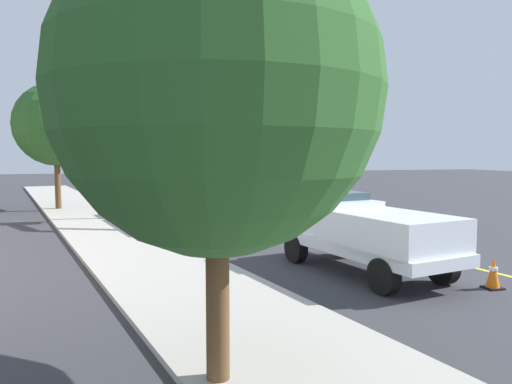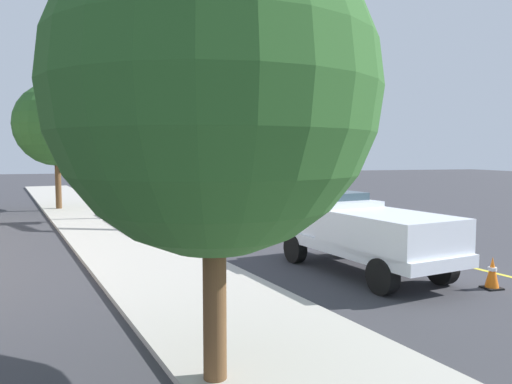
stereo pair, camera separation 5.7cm
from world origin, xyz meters
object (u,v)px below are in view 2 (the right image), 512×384
at_px(utility_bucket_truck, 211,188).
at_px(traffic_cone_leading, 492,273).
at_px(passing_minivan, 243,186).
at_px(traffic_signal_mast, 124,86).
at_px(service_pickup_truck, 363,231).
at_px(traffic_cone_mid_front, 303,227).
at_px(traffic_cone_mid_rear, 212,205).

distance_m(utility_bucket_truck, traffic_cone_leading, 13.41).
bearing_deg(passing_minivan, traffic_cone_leading, -179.03).
bearing_deg(utility_bucket_truck, traffic_signal_mast, 90.49).
xyz_separation_m(service_pickup_truck, passing_minivan, (20.07, -1.80, -0.15)).
height_order(service_pickup_truck, passing_minivan, service_pickup_truck).
xyz_separation_m(passing_minivan, traffic_signal_mast, (-9.72, 7.71, 5.08)).
bearing_deg(utility_bucket_truck, service_pickup_truck, -168.27).
height_order(traffic_cone_mid_front, traffic_cone_mid_rear, traffic_cone_mid_front).
distance_m(traffic_cone_leading, traffic_cone_mid_rear, 17.59).
relative_size(traffic_cone_mid_front, traffic_cone_mid_rear, 1.14).
distance_m(traffic_cone_mid_rear, traffic_signal_mast, 8.71).
height_order(utility_bucket_truck, traffic_cone_mid_front, utility_bucket_truck).
relative_size(utility_bucket_truck, traffic_cone_mid_rear, 11.84).
xyz_separation_m(utility_bucket_truck, traffic_cone_leading, (-12.63, -4.34, -1.24)).
distance_m(traffic_cone_leading, traffic_cone_mid_front, 8.05).
bearing_deg(traffic_cone_mid_front, traffic_signal_mast, 53.40).
bearing_deg(passing_minivan, traffic_signal_mast, 141.58).
bearing_deg(passing_minivan, service_pickup_truck, 174.86).
height_order(utility_bucket_truck, passing_minivan, utility_bucket_truck).
distance_m(service_pickup_truck, traffic_signal_mast, 12.90).
height_order(service_pickup_truck, traffic_cone_mid_rear, service_pickup_truck).
xyz_separation_m(traffic_cone_mid_front, traffic_cone_mid_rear, (9.39, 1.72, -0.05)).
relative_size(service_pickup_truck, traffic_cone_mid_rear, 8.19).
relative_size(service_pickup_truck, passing_minivan, 1.16).
distance_m(passing_minivan, traffic_cone_leading, 22.33).
xyz_separation_m(traffic_cone_mid_front, traffic_signal_mast, (4.73, 6.37, 5.65)).
bearing_deg(service_pickup_truck, passing_minivan, -5.14).
xyz_separation_m(utility_bucket_truck, traffic_cone_mid_rear, (4.62, -0.90, -1.26)).
distance_m(passing_minivan, traffic_signal_mast, 13.41).
bearing_deg(traffic_cone_mid_front, utility_bucket_truck, 28.85).
relative_size(passing_minivan, traffic_signal_mast, 0.59).
bearing_deg(traffic_cone_mid_rear, traffic_signal_mast, 135.01).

